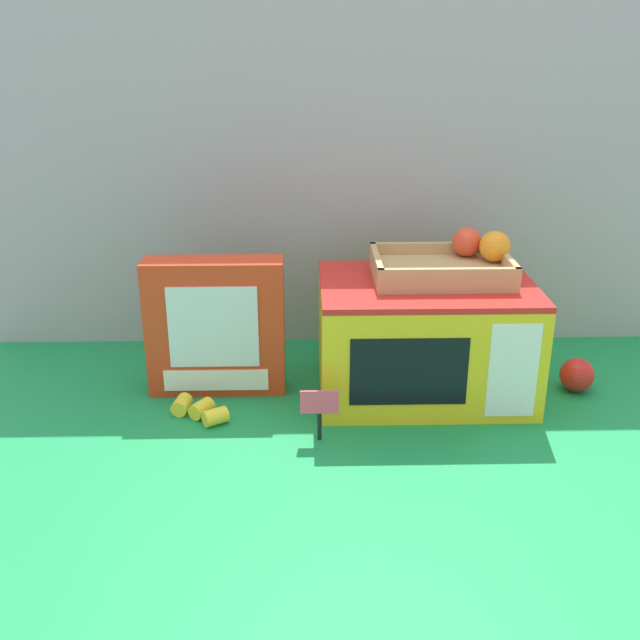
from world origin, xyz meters
TOP-DOWN VIEW (x-y plane):
  - ground_plane at (0.00, 0.00)m, footprint 1.70×1.70m
  - display_back_panel at (0.00, 0.29)m, footprint 1.61×0.03m
  - toy_microwave at (0.17, 0.00)m, footprint 0.42×0.30m
  - food_groups_crate at (0.22, 0.04)m, footprint 0.28×0.19m
  - cookie_set_box at (-0.26, 0.01)m, footprint 0.28×0.08m
  - price_sign at (-0.05, -0.20)m, footprint 0.07×0.01m
  - loose_toy_banana at (-0.28, -0.11)m, footprint 0.12×0.10m
  - loose_toy_apple at (0.48, -0.01)m, footprint 0.07×0.07m

SIDE VIEW (x-z plane):
  - ground_plane at x=0.00m, z-range 0.00..0.00m
  - loose_toy_banana at x=-0.28m, z-range 0.00..0.03m
  - loose_toy_apple at x=0.48m, z-range 0.00..0.07m
  - price_sign at x=-0.05m, z-range 0.02..0.12m
  - toy_microwave at x=0.17m, z-range 0.00..0.24m
  - cookie_set_box at x=-0.26m, z-range 0.00..0.28m
  - food_groups_crate at x=0.22m, z-range 0.22..0.31m
  - display_back_panel at x=0.00m, z-range 0.00..0.76m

